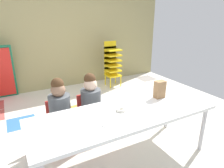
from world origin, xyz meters
name	(u,v)px	position (x,y,z in m)	size (l,w,h in m)	color
ground_plane	(96,136)	(-0.01, 0.01, -0.01)	(5.51, 4.58, 0.02)	silver
back_wall	(52,29)	(0.00, 2.29, 1.32)	(5.51, 0.10, 2.64)	tan
craft_table	(125,116)	(0.09, -0.57, 0.57)	(2.04, 0.73, 0.62)	white
seated_child_near_camera	(60,107)	(-0.47, 0.02, 0.55)	(0.32, 0.31, 0.92)	red
seated_child_middle_seat	(91,100)	(-0.07, 0.02, 0.55)	(0.32, 0.31, 0.92)	red
kid_chair_yellow_stack	(112,62)	(1.20, 1.77, 0.58)	(0.32, 0.30, 1.04)	yellow
paper_bag_brown	(160,89)	(0.68, -0.44, 0.73)	(0.13, 0.09, 0.22)	#9E754C
paper_plate_near_edge	(121,111)	(0.06, -0.54, 0.62)	(0.18, 0.18, 0.01)	white
paper_plate_center_table	(109,123)	(-0.17, -0.70, 0.62)	(0.18, 0.18, 0.01)	white
donut_powdered_on_plate	(121,110)	(0.06, -0.54, 0.64)	(0.11, 0.11, 0.03)	white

